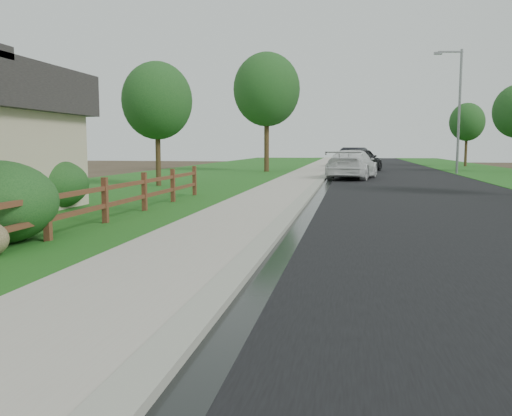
% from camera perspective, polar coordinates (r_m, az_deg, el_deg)
% --- Properties ---
extents(ground, '(120.00, 120.00, 0.00)m').
position_cam_1_polar(ground, '(4.72, -15.56, -16.19)').
color(ground, '#392F1F').
extents(road, '(8.00, 90.00, 0.02)m').
position_cam_1_polar(road, '(39.05, 13.88, 3.70)').
color(road, black).
rests_on(road, ground).
extents(curb, '(0.40, 90.00, 0.12)m').
position_cam_1_polar(curb, '(38.99, 7.70, 3.90)').
color(curb, '#9B9B8D').
rests_on(curb, ground).
extents(wet_gutter, '(0.50, 90.00, 0.00)m').
position_cam_1_polar(wet_gutter, '(38.98, 8.22, 3.83)').
color(wet_gutter, black).
rests_on(wet_gutter, road).
extents(sidewalk, '(2.20, 90.00, 0.10)m').
position_cam_1_polar(sidewalk, '(39.06, 5.79, 3.92)').
color(sidewalk, '#A79E91').
rests_on(sidewalk, ground).
extents(grass_strip, '(1.60, 90.00, 0.06)m').
position_cam_1_polar(grass_strip, '(39.24, 3.02, 3.92)').
color(grass_strip, '#215418').
rests_on(grass_strip, ground).
extents(lawn_near, '(9.00, 90.00, 0.04)m').
position_cam_1_polar(lawn_near, '(40.20, -4.38, 3.96)').
color(lawn_near, '#215418').
rests_on(lawn_near, ground).
extents(verge_far, '(6.00, 90.00, 0.04)m').
position_cam_1_polar(verge_far, '(40.12, 23.78, 3.42)').
color(verge_far, '#215418').
rests_on(verge_far, ground).
extents(ranch_fence, '(0.12, 16.92, 1.10)m').
position_cam_1_polar(ranch_fence, '(11.76, -18.12, 0.41)').
color(ranch_fence, '#51271B').
rests_on(ranch_fence, ground).
extents(white_suv, '(3.13, 5.73, 1.58)m').
position_cam_1_polar(white_suv, '(30.36, 10.11, 4.54)').
color(white_suv, white).
rests_on(white_suv, road).
extents(dark_car_mid, '(3.65, 5.34, 1.69)m').
position_cam_1_polar(dark_car_mid, '(39.35, 10.91, 5.04)').
color(dark_car_mid, black).
rests_on(dark_car_mid, road).
extents(dark_car_far, '(3.31, 5.39, 1.68)m').
position_cam_1_polar(dark_car_far, '(47.39, 10.07, 5.28)').
color(dark_car_far, black).
rests_on(dark_car_far, road).
extents(streetlight, '(1.83, 0.46, 7.92)m').
position_cam_1_polar(streetlight, '(37.53, 20.42, 10.22)').
color(streetlight, gray).
rests_on(streetlight, ground).
extents(shrub_d, '(2.70, 2.70, 1.46)m').
position_cam_1_polar(shrub_d, '(16.46, -20.87, 2.36)').
color(shrub_d, '#164019').
rests_on(shrub_d, ground).
extents(tree_near_left, '(3.11, 3.11, 5.52)m').
position_cam_1_polar(tree_near_left, '(24.78, -10.38, 11.03)').
color(tree_near_left, '#321F14').
rests_on(tree_near_left, ground).
extents(tree_mid_left, '(4.60, 4.60, 8.23)m').
position_cam_1_polar(tree_mid_left, '(38.17, 1.13, 12.35)').
color(tree_mid_left, '#321F14').
rests_on(tree_mid_left, ground).
extents(tree_far_right, '(3.03, 3.03, 5.59)m').
position_cam_1_polar(tree_far_right, '(51.60, 21.33, 8.42)').
color(tree_far_right, '#321F14').
rests_on(tree_far_right, ground).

